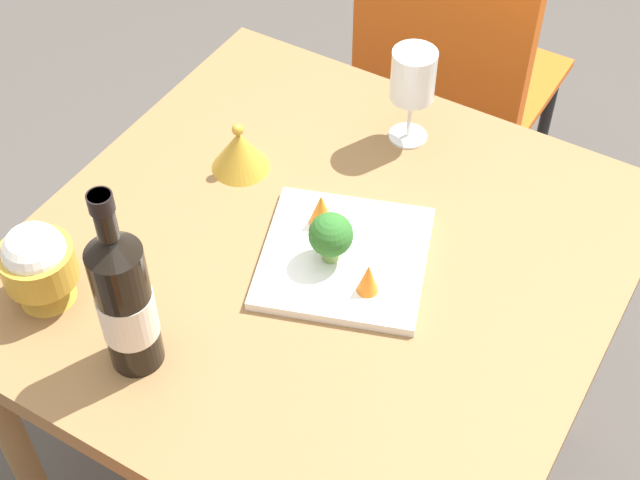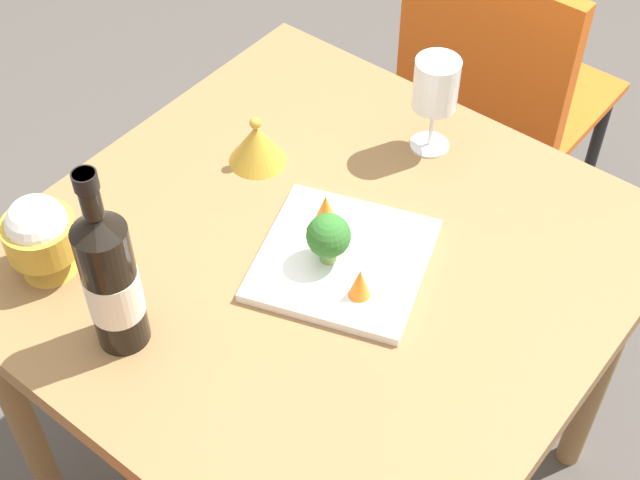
# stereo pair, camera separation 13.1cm
# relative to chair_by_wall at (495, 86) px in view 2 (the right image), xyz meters

# --- Properties ---
(dining_table) EXTENTS (0.89, 0.89, 0.73)m
(dining_table) POSITION_rel_chair_by_wall_xyz_m (0.12, -0.78, 0.12)
(dining_table) COLOR olive
(dining_table) RESTS_ON ground_plane
(chair_by_wall) EXTENTS (0.40, 0.40, 0.85)m
(chair_by_wall) POSITION_rel_chair_by_wall_xyz_m (0.00, 0.00, 0.00)
(chair_by_wall) COLOR orange
(chair_by_wall) RESTS_ON ground_plane
(wine_bottle) EXTENTS (0.08, 0.08, 0.32)m
(wine_bottle) POSITION_rel_chair_by_wall_xyz_m (-0.00, -1.08, 0.33)
(wine_bottle) COLOR black
(wine_bottle) RESTS_ON dining_table
(wine_glass) EXTENTS (0.08, 0.08, 0.18)m
(wine_glass) POSITION_rel_chair_by_wall_xyz_m (0.11, -0.46, 0.33)
(wine_glass) COLOR white
(wine_glass) RESTS_ON dining_table
(rice_bowl) EXTENTS (0.11, 0.11, 0.14)m
(rice_bowl) POSITION_rel_chair_by_wall_xyz_m (-0.19, -1.06, 0.28)
(rice_bowl) COLOR gold
(rice_bowl) RESTS_ON dining_table
(rice_bowl_lid) EXTENTS (0.10, 0.10, 0.09)m
(rice_bowl_lid) POSITION_rel_chair_by_wall_xyz_m (-0.10, -0.68, 0.24)
(rice_bowl_lid) COLOR gold
(rice_bowl_lid) RESTS_ON dining_table
(serving_plate) EXTENTS (0.32, 0.32, 0.02)m
(serving_plate) POSITION_rel_chair_by_wall_xyz_m (0.16, -0.77, 0.21)
(serving_plate) COLOR white
(serving_plate) RESTS_ON dining_table
(broccoli_floret) EXTENTS (0.07, 0.07, 0.09)m
(broccoli_floret) POSITION_rel_chair_by_wall_xyz_m (0.14, -0.79, 0.27)
(broccoli_floret) COLOR #729E4C
(broccoli_floret) RESTS_ON serving_plate
(carrot_garnish_left) EXTENTS (0.04, 0.04, 0.06)m
(carrot_garnish_left) POSITION_rel_chair_by_wall_xyz_m (0.09, -0.73, 0.25)
(carrot_garnish_left) COLOR orange
(carrot_garnish_left) RESTS_ON serving_plate
(carrot_garnish_right) EXTENTS (0.03, 0.03, 0.05)m
(carrot_garnish_right) POSITION_rel_chair_by_wall_xyz_m (0.22, -0.82, 0.25)
(carrot_garnish_right) COLOR orange
(carrot_garnish_right) RESTS_ON serving_plate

